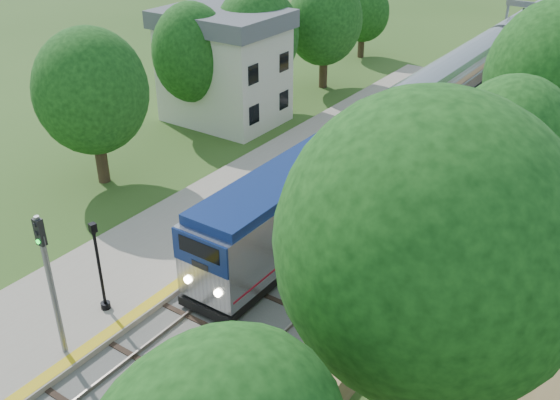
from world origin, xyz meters
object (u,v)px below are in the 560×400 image
Objects in this scene: signal_gantry at (552,21)px; lamppost_far at (100,272)px; train at (554,21)px; signal_farside at (468,163)px; signal_platform at (48,272)px; station_building at (224,66)px.

signal_gantry is 46.24m from lamppost_far.
train is at bearing 100.88° from signal_gantry.
signal_gantry is at bearing -79.12° from train.
signal_gantry is at bearing 82.41° from lamppost_far.
signal_gantry is 31.29m from signal_farside.
train is 19.30× the size of signal_platform.
train is at bearing 69.71° from station_building.
station_building reaches higher than lamppost_far.
signal_farside is (9.10, 17.40, 0.04)m from signal_platform.
lamppost_far is 0.63× the size of signal_farside.
station_building is 40.40m from train.
signal_platform is at bearing -74.81° from lamppost_far.
signal_gantry is 1.41× the size of signal_platform.
signal_gantry is 1.29× the size of signal_farside.
signal_farside is (6.20, -43.91, 1.92)m from train.
signal_gantry reaches higher than lamppost_far.
lamppost_far is (-6.10, -45.77, -2.60)m from signal_gantry.
station_building reaches higher than signal_farside.
signal_platform is at bearing -117.60° from signal_farside.
signal_farside is at bearing -16.71° from station_building.
lamppost_far is 0.69× the size of signal_platform.
signal_farside is (20.20, -6.06, -0.00)m from station_building.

